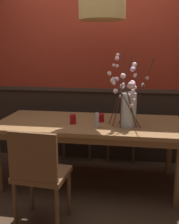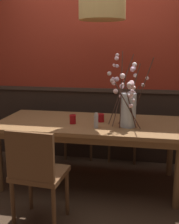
{
  "view_description": "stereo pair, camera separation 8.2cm",
  "coord_description": "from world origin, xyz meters",
  "px_view_note": "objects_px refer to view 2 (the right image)",
  "views": [
    {
      "loc": [
        0.47,
        -2.95,
        1.53
      ],
      "look_at": [
        0.0,
        0.0,
        0.85
      ],
      "focal_mm": 44.25,
      "sensor_mm": 36.0,
      "label": 1
    },
    {
      "loc": [
        0.55,
        -2.94,
        1.53
      ],
      "look_at": [
        0.0,
        0.0,
        0.85
      ],
      "focal_mm": 44.25,
      "sensor_mm": 36.0,
      "label": 2
    }
  ],
  "objects_px": {
    "vase_with_blossoms": "(128,105)",
    "candle_holder_nearer_edge": "(73,119)",
    "chair_far_side_left": "(80,119)",
    "chair_far_side_right": "(124,123)",
    "pendant_lamp": "(102,10)",
    "dining_table": "(89,129)",
    "chair_near_side_left": "(37,171)",
    "candle_holder_nearer_center": "(101,118)",
    "condiment_bottle": "(96,121)"
  },
  "relations": [
    {
      "from": "chair_far_side_right",
      "to": "candle_holder_nearer_edge",
      "type": "xyz_separation_m",
      "value": [
        -0.51,
        -0.98,
        0.27
      ]
    },
    {
      "from": "dining_table",
      "to": "chair_far_side_right",
      "type": "bearing_deg",
      "value": 68.71
    },
    {
      "from": "chair_far_side_right",
      "to": "candle_holder_nearer_edge",
      "type": "relative_size",
      "value": 9.21
    },
    {
      "from": "chair_far_side_right",
      "to": "chair_near_side_left",
      "type": "xyz_separation_m",
      "value": [
        -0.63,
        -1.76,
        0.01
      ]
    },
    {
      "from": "chair_near_side_left",
      "to": "condiment_bottle",
      "type": "bearing_deg",
      "value": 58.92
    },
    {
      "from": "pendant_lamp",
      "to": "chair_far_side_right",
      "type": "bearing_deg",
      "value": 75.41
    },
    {
      "from": "dining_table",
      "to": "condiment_bottle",
      "type": "bearing_deg",
      "value": -63.54
    },
    {
      "from": "chair_far_side_right",
      "to": "pendant_lamp",
      "type": "distance_m",
      "value": 1.65
    },
    {
      "from": "chair_far_side_left",
      "to": "condiment_bottle",
      "type": "distance_m",
      "value": 1.2
    },
    {
      "from": "chair_far_side_left",
      "to": "chair_far_side_right",
      "type": "distance_m",
      "value": 0.64
    },
    {
      "from": "chair_far_side_left",
      "to": "candle_holder_nearer_edge",
      "type": "relative_size",
      "value": 9.47
    },
    {
      "from": "vase_with_blossoms",
      "to": "candle_holder_nearer_edge",
      "type": "height_order",
      "value": "vase_with_blossoms"
    },
    {
      "from": "chair_far_side_right",
      "to": "candle_holder_nearer_center",
      "type": "xyz_separation_m",
      "value": [
        -0.22,
        -0.83,
        0.27
      ]
    },
    {
      "from": "chair_near_side_left",
      "to": "candle_holder_nearer_edge",
      "type": "bearing_deg",
      "value": 80.97
    },
    {
      "from": "dining_table",
      "to": "chair_far_side_left",
      "type": "height_order",
      "value": "chair_far_side_left"
    },
    {
      "from": "dining_table",
      "to": "candle_holder_nearer_edge",
      "type": "xyz_separation_m",
      "value": [
        -0.17,
        -0.11,
        0.13
      ]
    },
    {
      "from": "chair_far_side_left",
      "to": "chair_far_side_right",
      "type": "relative_size",
      "value": 1.03
    },
    {
      "from": "dining_table",
      "to": "chair_near_side_left",
      "type": "bearing_deg",
      "value": -108.12
    },
    {
      "from": "dining_table",
      "to": "pendant_lamp",
      "type": "bearing_deg",
      "value": 19.98
    },
    {
      "from": "candle_holder_nearer_center",
      "to": "candle_holder_nearer_edge",
      "type": "bearing_deg",
      "value": -153.73
    },
    {
      "from": "dining_table",
      "to": "pendant_lamp",
      "type": "xyz_separation_m",
      "value": [
        0.12,
        0.05,
        1.27
      ]
    },
    {
      "from": "chair_near_side_left",
      "to": "vase_with_blossoms",
      "type": "distance_m",
      "value": 1.15
    },
    {
      "from": "condiment_bottle",
      "to": "pendant_lamp",
      "type": "xyz_separation_m",
      "value": [
        0.01,
        0.27,
        1.12
      ]
    },
    {
      "from": "condiment_bottle",
      "to": "chair_far_side_left",
      "type": "bearing_deg",
      "value": 110.44
    },
    {
      "from": "condiment_bottle",
      "to": "vase_with_blossoms",
      "type": "bearing_deg",
      "value": 21.19
    },
    {
      "from": "chair_near_side_left",
      "to": "pendant_lamp",
      "type": "relative_size",
      "value": 0.86
    },
    {
      "from": "dining_table",
      "to": "candle_holder_nearer_center",
      "type": "height_order",
      "value": "candle_holder_nearer_center"
    },
    {
      "from": "candle_holder_nearer_edge",
      "to": "pendant_lamp",
      "type": "relative_size",
      "value": 0.1
    },
    {
      "from": "chair_far_side_right",
      "to": "candle_holder_nearer_edge",
      "type": "height_order",
      "value": "chair_far_side_right"
    },
    {
      "from": "candle_holder_nearer_center",
      "to": "pendant_lamp",
      "type": "bearing_deg",
      "value": 66.02
    },
    {
      "from": "condiment_bottle",
      "to": "pendant_lamp",
      "type": "bearing_deg",
      "value": 87.12
    },
    {
      "from": "vase_with_blossoms",
      "to": "candle_holder_nearer_center",
      "type": "height_order",
      "value": "vase_with_blossoms"
    },
    {
      "from": "dining_table",
      "to": "vase_with_blossoms",
      "type": "relative_size",
      "value": 2.63
    },
    {
      "from": "condiment_bottle",
      "to": "chair_far_side_right",
      "type": "bearing_deg",
      "value": 78.21
    },
    {
      "from": "chair_far_side_left",
      "to": "vase_with_blossoms",
      "type": "relative_size",
      "value": 1.21
    },
    {
      "from": "chair_near_side_left",
      "to": "pendant_lamp",
      "type": "distance_m",
      "value": 1.74
    },
    {
      "from": "condiment_bottle",
      "to": "candle_holder_nearer_edge",
      "type": "bearing_deg",
      "value": 157.16
    },
    {
      "from": "chair_far_side_left",
      "to": "chair_far_side_right",
      "type": "bearing_deg",
      "value": -0.16
    },
    {
      "from": "chair_near_side_left",
      "to": "candle_holder_nearer_center",
      "type": "relative_size",
      "value": 10.12
    },
    {
      "from": "chair_far_side_right",
      "to": "condiment_bottle",
      "type": "xyz_separation_m",
      "value": [
        -0.23,
        -1.09,
        0.3
      ]
    },
    {
      "from": "chair_far_side_right",
      "to": "dining_table",
      "type": "bearing_deg",
      "value": -111.29
    },
    {
      "from": "chair_far_side_left",
      "to": "vase_with_blossoms",
      "type": "bearing_deg",
      "value": -53.43
    },
    {
      "from": "chair_far_side_left",
      "to": "pendant_lamp",
      "type": "xyz_separation_m",
      "value": [
        0.42,
        -0.83,
        1.4
      ]
    },
    {
      "from": "candle_holder_nearer_center",
      "to": "candle_holder_nearer_edge",
      "type": "distance_m",
      "value": 0.32
    },
    {
      "from": "candle_holder_nearer_edge",
      "to": "vase_with_blossoms",
      "type": "bearing_deg",
      "value": 0.47
    },
    {
      "from": "chair_far_side_left",
      "to": "pendant_lamp",
      "type": "height_order",
      "value": "pendant_lamp"
    },
    {
      "from": "dining_table",
      "to": "chair_far_side_left",
      "type": "bearing_deg",
      "value": 108.82
    },
    {
      "from": "dining_table",
      "to": "pendant_lamp",
      "type": "height_order",
      "value": "pendant_lamp"
    },
    {
      "from": "candle_holder_nearer_edge",
      "to": "condiment_bottle",
      "type": "relative_size",
      "value": 0.63
    },
    {
      "from": "dining_table",
      "to": "condiment_bottle",
      "type": "relative_size",
      "value": 12.83
    }
  ]
}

